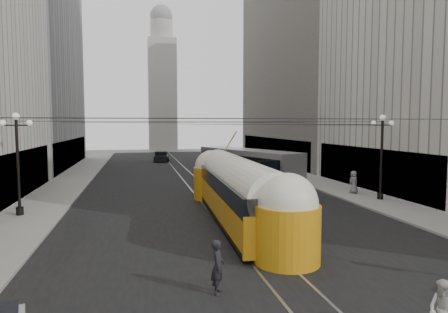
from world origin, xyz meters
name	(u,v)px	position (x,y,z in m)	size (l,w,h in m)	color
road	(190,180)	(0.00, 32.50, 0.00)	(20.00, 85.00, 0.02)	black
sidewalk_left	(75,178)	(-12.00, 36.00, 0.07)	(4.00, 72.00, 0.15)	gray
sidewalk_right	(286,172)	(12.00, 36.00, 0.07)	(4.00, 72.00, 0.15)	gray
rail_left	(183,180)	(-0.75, 32.50, 0.00)	(0.12, 85.00, 0.04)	gray
rail_right	(198,180)	(0.75, 32.50, 0.00)	(0.12, 85.00, 0.04)	gray
building_left_far	(20,58)	(-19.99, 48.00, 14.31)	(12.60, 28.60, 28.60)	#999999
building_right_far	(309,54)	(20.00, 48.00, 16.31)	(12.60, 32.60, 32.60)	#514C47
distant_tower	(162,82)	(0.00, 80.00, 14.97)	(6.00, 6.00, 31.36)	#B2AFA8
lamppost_left_mid	(18,158)	(-12.60, 18.00, 3.74)	(1.86, 0.44, 6.37)	black
lamppost_right_mid	(382,152)	(12.60, 18.00, 3.74)	(1.86, 0.44, 6.37)	black
catenary	(192,124)	(0.12, 31.49, 5.88)	(25.00, 72.00, 0.23)	black
streetcar	(238,190)	(0.50, 14.12, 1.89)	(3.31, 17.61, 3.86)	orange
city_bus	(247,165)	(5.02, 28.35, 1.85)	(7.30, 13.81, 3.38)	#A9ABAE
sedan_white_far	(220,164)	(5.00, 41.55, 0.66)	(2.37, 4.76, 1.45)	silver
sedan_dark_far	(161,157)	(-1.76, 54.33, 0.72)	(2.64, 5.20, 1.58)	black
pedestrian_crossing_a	(218,267)	(-2.68, 4.34, 0.95)	(0.69, 0.45, 1.89)	black
pedestrian_crossing_b	(443,311)	(2.61, 0.07, 0.84)	(0.82, 0.64, 1.68)	beige
pedestrian_sidewalk_right	(354,182)	(11.98, 20.78, 1.07)	(0.90, 0.55, 1.85)	slate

